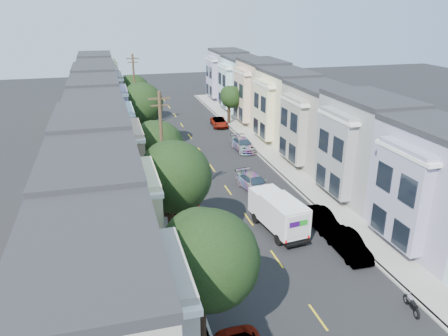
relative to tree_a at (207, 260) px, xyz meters
name	(u,v)px	position (x,y,z in m)	size (l,w,h in m)	color
ground	(249,219)	(6.30, 12.71, -5.10)	(160.00, 160.00, 0.00)	black
road_slab	(206,159)	(6.30, 27.71, -5.09)	(12.00, 70.00, 0.02)	black
curb_left	(151,163)	(0.25, 27.71, -5.03)	(0.30, 70.00, 0.15)	gray
curb_right	(258,154)	(12.35, 27.71, -5.03)	(0.30, 70.00, 0.15)	gray
sidewalk_left	(138,164)	(-1.05, 27.71, -5.03)	(2.60, 70.00, 0.15)	gray
sidewalk_right	(268,153)	(13.65, 27.71, -5.03)	(2.60, 70.00, 0.15)	gray
centerline	(206,159)	(6.30, 27.71, -5.10)	(0.12, 70.00, 0.01)	gold
townhouse_row_left	(101,168)	(-4.85, 27.71, -5.10)	(5.00, 70.00, 8.50)	#9C978A
townhouse_row_right	(299,151)	(17.45, 27.71, -5.10)	(5.00, 70.00, 8.50)	#9C978A
tree_a	(207,260)	(0.00, 0.00, 0.00)	(4.70, 4.70, 7.47)	black
tree_b	(174,177)	(0.00, 9.24, 0.48)	(4.70, 4.70, 7.96)	black
tree_c	(156,147)	(0.00, 18.63, -0.41)	(4.52, 4.52, 6.97)	black
tree_d	(141,104)	(0.00, 31.81, 0.53)	(4.70, 4.70, 8.01)	black
tree_e	(133,92)	(0.00, 45.26, -0.55)	(4.70, 4.70, 6.92)	black
tree_far_r	(231,97)	(13.20, 41.59, -1.31)	(3.10, 3.10, 5.39)	black
utility_pole_near	(162,157)	(0.00, 14.71, 0.05)	(1.60, 0.26, 10.00)	#42301E
utility_pole_far	(135,94)	(0.00, 40.71, 0.05)	(1.60, 0.26, 10.00)	#42301E
fedex_truck	(278,212)	(7.82, 10.43, -3.58)	(2.19, 5.69, 2.73)	silver
lead_sedan	(254,183)	(8.65, 18.16, -4.41)	(1.94, 4.61, 1.38)	black
parked_left_b	(208,268)	(1.40, 5.85, -4.40)	(2.31, 5.02, 1.39)	black
parked_left_c	(189,222)	(1.40, 12.12, -4.35)	(2.50, 5.43, 1.51)	silver
parked_left_d	(167,171)	(1.40, 23.42, -4.41)	(1.95, 4.63, 1.39)	#3C0A05
parked_right_a	(348,244)	(11.20, 6.13, -4.38)	(1.52, 4.30, 1.43)	#4A4A4A
parked_right_b	(322,220)	(11.20, 9.93, -4.42)	(1.45, 4.10, 1.37)	silver
parked_right_c	(243,145)	(11.20, 29.55, -4.41)	(1.94, 4.61, 1.38)	black
parked_right_d	(219,122)	(11.20, 40.50, -4.49)	(2.04, 4.42, 1.23)	black
motorcycle	(411,305)	(11.53, -0.09, -4.72)	(0.25, 1.82, 0.72)	black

